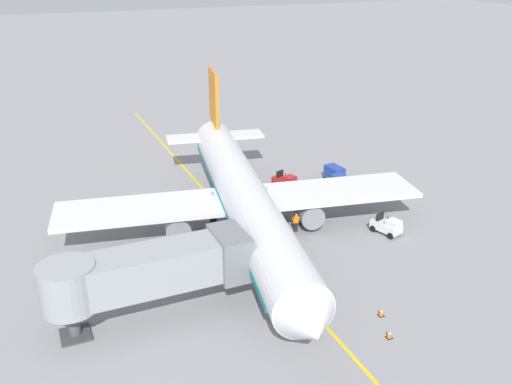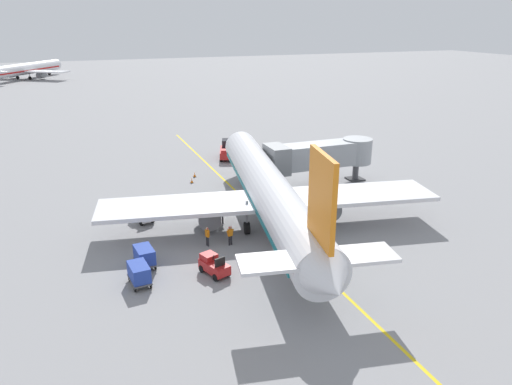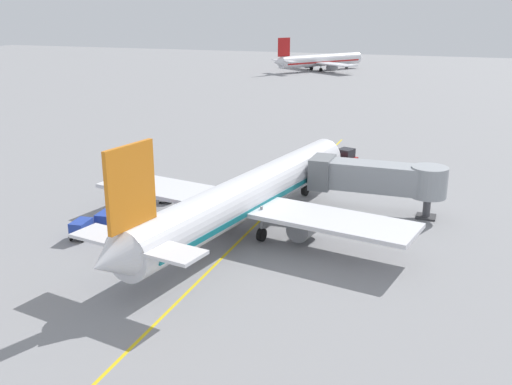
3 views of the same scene
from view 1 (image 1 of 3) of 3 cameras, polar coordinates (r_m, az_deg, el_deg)
ground_plane at (r=46.95m, az=-1.82°, el=-3.71°), size 400.00×400.00×0.00m
gate_lead_in_line at (r=46.95m, az=-1.82°, el=-3.71°), size 0.24×80.00×0.01m
parked_airliner at (r=44.98m, az=-1.28°, el=-0.48°), size 30.44×37.19×10.63m
jet_bridge at (r=35.03m, az=-10.90°, el=-7.84°), size 12.78×3.50×4.98m
baggage_tug_lead at (r=54.72m, az=3.03°, el=1.15°), size 1.97×2.76×1.62m
baggage_tug_trailing at (r=47.04m, az=13.33°, el=-3.35°), size 1.93×2.75×1.62m
baggage_cart_front at (r=54.37m, az=8.74°, el=1.02°), size 1.51×2.95×1.58m
baggage_cart_second_in_train at (r=56.77m, az=8.07°, el=2.04°), size 1.51×2.95×1.58m
ground_crew_wing_walker at (r=46.09m, az=4.13°, el=-2.98°), size 0.73×0.27×1.69m
ground_crew_loader at (r=50.38m, az=4.54°, el=-0.61°), size 0.31×0.73×1.69m
ground_crew_marshaller at (r=50.05m, az=2.42°, el=-0.73°), size 0.72×0.34×1.69m
safety_cone_nose_left at (r=37.11m, az=12.75°, el=-11.89°), size 0.36×0.36×0.59m
safety_cone_nose_right at (r=35.37m, az=13.55°, el=-13.95°), size 0.36×0.36×0.59m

